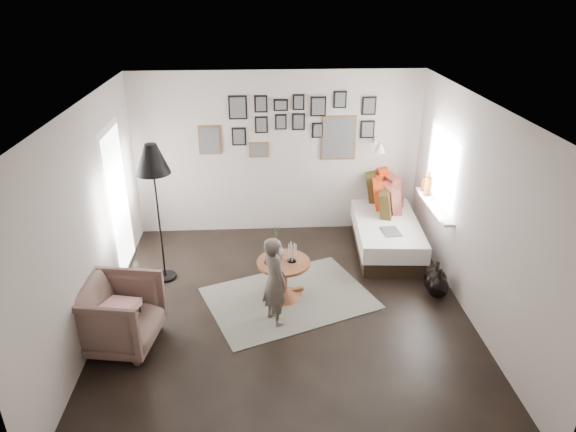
{
  "coord_description": "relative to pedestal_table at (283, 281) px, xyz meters",
  "views": [
    {
      "loc": [
        -0.29,
        -5.35,
        3.82
      ],
      "look_at": [
        0.05,
        0.5,
        1.1
      ],
      "focal_mm": 32.0,
      "sensor_mm": 36.0,
      "label": 1
    }
  ],
  "objects": [
    {
      "name": "floor_lamp",
      "position": [
        -1.63,
        0.58,
        1.43
      ],
      "size": [
        0.45,
        0.45,
        1.94
      ],
      "rotation": [
        0.0,
        0.0,
        0.37
      ],
      "color": "black",
      "rests_on": "ground"
    },
    {
      "name": "candles",
      "position": [
        0.11,
        0.0,
        0.41
      ],
      "size": [
        0.12,
        0.12,
        0.25
      ],
      "color": "black",
      "rests_on": "pedestal_table"
    },
    {
      "name": "magazine_basket",
      "position": [
        -1.84,
        -0.67,
        -0.06
      ],
      "size": [
        0.35,
        0.35,
        0.39
      ],
      "rotation": [
        0.0,
        0.0,
        -0.15
      ],
      "color": "black",
      "rests_on": "ground"
    },
    {
      "name": "demijohn_large",
      "position": [
        2.02,
        -0.01,
        -0.07
      ],
      "size": [
        0.31,
        0.31,
        0.46
      ],
      "color": "black",
      "rests_on": "ground"
    },
    {
      "name": "pedestal_table",
      "position": [
        0.0,
        0.0,
        0.0
      ],
      "size": [
        0.68,
        0.68,
        0.54
      ],
      "rotation": [
        0.0,
        0.0,
        0.09
      ],
      "color": "brown",
      "rests_on": "ground"
    },
    {
      "name": "rug",
      "position": [
        0.07,
        -0.05,
        -0.24
      ],
      "size": [
        2.44,
        2.09,
        0.01
      ],
      "primitive_type": "cube",
      "rotation": [
        0.0,
        0.0,
        0.37
      ],
      "color": "#B3B39D",
      "rests_on": "ground"
    },
    {
      "name": "child",
      "position": [
        -0.13,
        -0.52,
        0.33
      ],
      "size": [
        0.45,
        0.5,
        1.15
      ],
      "primitive_type": "imported",
      "rotation": [
        0.0,
        0.0,
        2.11
      ],
      "color": "#5A5147",
      "rests_on": "ground"
    },
    {
      "name": "daybed",
      "position": [
        1.65,
        1.49,
        0.09
      ],
      "size": [
        1.08,
        2.25,
        1.06
      ],
      "rotation": [
        0.0,
        0.0,
        -0.07
      ],
      "color": "black",
      "rests_on": "ground"
    },
    {
      "name": "ceiling",
      "position": [
        0.02,
        -0.34,
        2.35
      ],
      "size": [
        4.8,
        4.8,
        0.0
      ],
      "primitive_type": "plane",
      "rotation": [
        3.14,
        0.0,
        0.0
      ],
      "color": "white",
      "rests_on": "wall_back"
    },
    {
      "name": "ground",
      "position": [
        0.02,
        -0.34,
        -0.25
      ],
      "size": [
        4.8,
        4.8,
        0.0
      ],
      "primitive_type": "plane",
      "color": "black",
      "rests_on": "ground"
    },
    {
      "name": "window_right",
      "position": [
        2.19,
        1.0,
        0.68
      ],
      "size": [
        0.15,
        1.32,
        1.3
      ],
      "color": "white",
      "rests_on": "wall_right"
    },
    {
      "name": "wall_left",
      "position": [
        -2.23,
        -0.34,
        1.05
      ],
      "size": [
        0.0,
        4.8,
        4.8
      ],
      "primitive_type": "plane",
      "rotation": [
        1.57,
        0.0,
        1.57
      ],
      "color": "#B0A39A",
      "rests_on": "ground"
    },
    {
      "name": "magazine_on_daybed",
      "position": [
        1.6,
        0.84,
        0.25
      ],
      "size": [
        0.27,
        0.35,
        0.02
      ],
      "primitive_type": "cube",
      "rotation": [
        0.0,
        0.0,
        0.1
      ],
      "color": "black",
      "rests_on": "daybed"
    },
    {
      "name": "wall_right",
      "position": [
        2.27,
        -0.34,
        1.05
      ],
      "size": [
        0.0,
        4.8,
        4.8
      ],
      "primitive_type": "plane",
      "rotation": [
        1.57,
        0.0,
        -1.57
      ],
      "color": "#B0A39A",
      "rests_on": "ground"
    },
    {
      "name": "wall_front",
      "position": [
        0.02,
        -2.74,
        1.05
      ],
      "size": [
        4.5,
        0.0,
        4.5
      ],
      "primitive_type": "plane",
      "rotation": [
        -1.57,
        0.0,
        0.0
      ],
      "color": "#B0A39A",
      "rests_on": "ground"
    },
    {
      "name": "wall_sconce",
      "position": [
        1.57,
        1.79,
        1.21
      ],
      "size": [
        0.18,
        0.36,
        0.16
      ],
      "color": "white",
      "rests_on": "wall_back"
    },
    {
      "name": "vase",
      "position": [
        -0.08,
        0.02,
        0.44
      ],
      "size": [
        0.2,
        0.2,
        0.49
      ],
      "color": "black",
      "rests_on": "pedestal_table"
    },
    {
      "name": "demijohn_small",
      "position": [
        2.02,
        -0.13,
        -0.09
      ],
      "size": [
        0.27,
        0.27,
        0.42
      ],
      "color": "black",
      "rests_on": "ground"
    },
    {
      "name": "wall_back",
      "position": [
        0.02,
        2.06,
        1.05
      ],
      "size": [
        4.5,
        0.0,
        4.5
      ],
      "primitive_type": "plane",
      "rotation": [
        1.57,
        0.0,
        0.0
      ],
      "color": "#B0A39A",
      "rests_on": "ground"
    },
    {
      "name": "armchair_cushion",
      "position": [
        -1.87,
        -0.79,
        0.23
      ],
      "size": [
        0.43,
        0.43,
        0.16
      ],
      "primitive_type": "cube",
      "rotation": [
        -0.21,
        0.0,
        -0.21
      ],
      "color": "silver",
      "rests_on": "armchair"
    },
    {
      "name": "door_left",
      "position": [
        -2.22,
        0.86,
        0.8
      ],
      "size": [
        0.0,
        2.14,
        2.14
      ],
      "color": "white",
      "rests_on": "wall_left"
    },
    {
      "name": "gallery_wall",
      "position": [
        0.31,
        2.04,
        1.49
      ],
      "size": [
        2.74,
        0.03,
        1.08
      ],
      "color": "brown",
      "rests_on": "wall_back"
    },
    {
      "name": "armchair",
      "position": [
        -1.9,
        -0.84,
        0.15
      ],
      "size": [
        1.0,
        0.98,
        0.79
      ],
      "primitive_type": "imported",
      "rotation": [
        0.0,
        0.0,
        1.4
      ],
      "color": "brown",
      "rests_on": "ground"
    }
  ]
}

